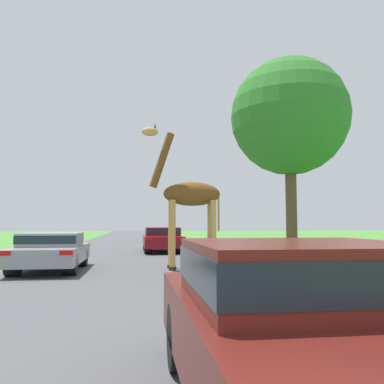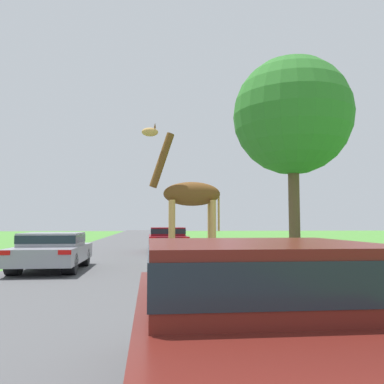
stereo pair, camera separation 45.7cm
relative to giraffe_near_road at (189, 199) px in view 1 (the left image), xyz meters
name	(u,v)px [view 1 (the left image)]	position (x,y,z in m)	size (l,w,h in m)	color
road	(134,245)	(-1.86, 15.61, -2.33)	(8.27, 120.00, 0.00)	#4C4C4F
giraffe_near_road	(189,199)	(0.00, 0.00, 0.00)	(2.68, 0.90, 4.91)	tan
car_lead_maroon	(302,323)	(-0.46, -10.42, -1.59)	(1.91, 4.03, 1.38)	#561914
car_queue_right	(51,250)	(-4.46, 0.12, -1.66)	(1.99, 4.19, 1.21)	gray
car_queue_left	(162,238)	(-0.34, 8.27, -1.62)	(1.97, 4.60, 1.29)	maroon
tree_left_edge	(290,117)	(4.37, 1.90, 3.47)	(4.74, 4.74, 8.20)	brown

